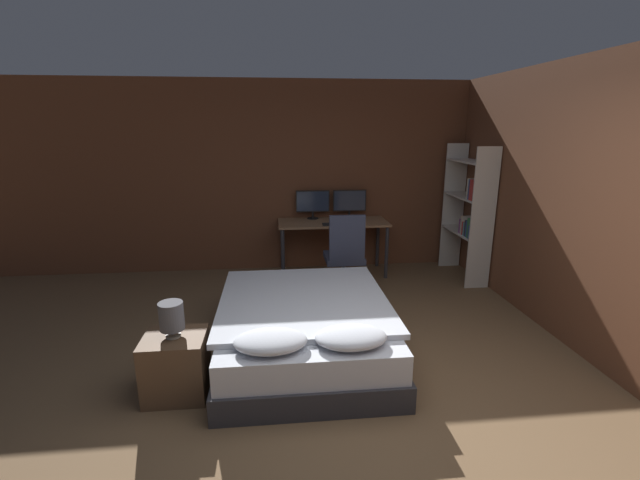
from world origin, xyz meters
name	(u,v)px	position (x,y,z in m)	size (l,w,h in m)	color
ground_plane	(396,434)	(0.00, 0.00, 0.00)	(20.00, 20.00, 0.00)	brown
wall_back	(329,177)	(0.00, 3.74, 1.35)	(12.00, 0.06, 2.70)	brown
wall_side_right	(559,201)	(2.03, 1.50, 1.35)	(0.06, 12.00, 2.70)	brown
bed	(305,328)	(-0.55, 1.15, 0.26)	(1.55, 1.95, 0.60)	#2D2D33
nightstand	(176,365)	(-1.60, 0.64, 0.25)	(0.47, 0.43, 0.50)	brown
bedside_lamp	(171,317)	(-1.60, 0.64, 0.67)	(0.19, 0.19, 0.28)	gray
desk	(333,228)	(0.01, 3.36, 0.68)	(1.53, 0.63, 0.77)	#846042
monitor_left	(313,203)	(-0.26, 3.57, 1.01)	(0.48, 0.16, 0.41)	black
monitor_right	(350,202)	(0.27, 3.57, 1.01)	(0.48, 0.16, 0.41)	black
keyboard	(335,224)	(0.01, 3.15, 0.78)	(0.34, 0.13, 0.02)	black
computer_mouse	(354,223)	(0.27, 3.15, 0.79)	(0.07, 0.05, 0.04)	black
office_chair	(345,262)	(0.05, 2.58, 0.43)	(0.52, 0.52, 1.05)	black
bookshelf	(471,209)	(1.82, 2.95, 1.00)	(0.32, 0.94, 1.83)	beige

